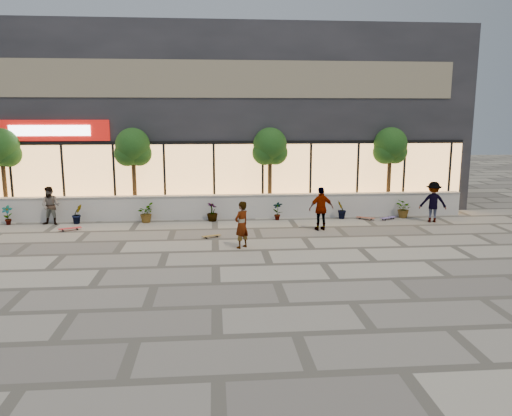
{
  "coord_description": "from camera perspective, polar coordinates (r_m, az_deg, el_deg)",
  "views": [
    {
      "loc": [
        -0.03,
        -14.43,
        4.45
      ],
      "look_at": [
        1.42,
        2.38,
        1.3
      ],
      "focal_mm": 35.0,
      "sensor_mm": 36.0,
      "label": 1
    }
  ],
  "objects": [
    {
      "name": "shrub_a",
      "position": [
        22.89,
        -26.54,
        -0.73
      ],
      "size": [
        0.43,
        0.29,
        0.81
      ],
      "primitive_type": "imported",
      "color": "#1A3D13",
      "rests_on": "ground"
    },
    {
      "name": "shrub_e",
      "position": [
        21.44,
        2.48,
        -0.31
      ],
      "size": [
        0.46,
        0.35,
        0.81
      ],
      "primitive_type": "imported",
      "rotation": [
        0.0,
        0.0,
        3.28
      ],
      "color": "#1A3D13",
      "rests_on": "ground"
    },
    {
      "name": "tree_west",
      "position": [
        23.92,
        -27.08,
        5.91
      ],
      "size": [
        1.6,
        1.5,
        3.92
      ],
      "color": "#402E17",
      "rests_on": "ground"
    },
    {
      "name": "tree_midwest",
      "position": [
        22.45,
        -13.89,
        6.52
      ],
      "size": [
        1.6,
        1.5,
        3.92
      ],
      "color": "#402E17",
      "rests_on": "ground"
    },
    {
      "name": "tree_mideast",
      "position": [
        22.32,
        1.61,
        6.81
      ],
      "size": [
        1.6,
        1.5,
        3.92
      ],
      "color": "#402E17",
      "rests_on": "ground"
    },
    {
      "name": "skater_right_far",
      "position": [
        22.24,
        19.58,
        0.66
      ],
      "size": [
        1.24,
        0.9,
        1.71
      ],
      "primitive_type": "imported",
      "rotation": [
        0.0,
        0.0,
        2.88
      ],
      "color": "maroon",
      "rests_on": "ground"
    },
    {
      "name": "shrub_b",
      "position": [
        22.01,
        -19.76,
        -0.65
      ],
      "size": [
        0.57,
        0.57,
        0.81
      ],
      "primitive_type": "imported",
      "rotation": [
        0.0,
        0.0,
        0.82
      ],
      "color": "#1A3D13",
      "rests_on": "ground"
    },
    {
      "name": "shrub_c",
      "position": [
        21.46,
        -12.52,
        -0.55
      ],
      "size": [
        0.68,
        0.77,
        0.81
      ],
      "primitive_type": "imported",
      "rotation": [
        0.0,
        0.0,
        1.64
      ],
      "color": "#1A3D13",
      "rests_on": "ground"
    },
    {
      "name": "skater_left",
      "position": [
        22.08,
        -22.42,
        0.23
      ],
      "size": [
        0.84,
        0.69,
        1.59
      ],
      "primitive_type": "imported",
      "rotation": [
        0.0,
        0.0,
        -0.12
      ],
      "color": "tan",
      "rests_on": "ground"
    },
    {
      "name": "skater_center",
      "position": [
        16.86,
        -1.66,
        -1.93
      ],
      "size": [
        0.69,
        0.68,
        1.6
      ],
      "primitive_type": "imported",
      "rotation": [
        0.0,
        0.0,
        3.9
      ],
      "color": "white",
      "rests_on": "ground"
    },
    {
      "name": "skateboard_right_far",
      "position": [
        22.3,
        14.87,
        -1.08
      ],
      "size": [
        0.83,
        0.58,
        0.1
      ],
      "rotation": [
        0.0,
        0.0,
        0.5
      ],
      "color": "#5F4C8C",
      "rests_on": "ground"
    },
    {
      "name": "shrub_f",
      "position": [
        21.97,
        9.75,
        -0.19
      ],
      "size": [
        0.55,
        0.57,
        0.81
      ],
      "primitive_type": "imported",
      "rotation": [
        0.0,
        0.0,
        4.1
      ],
      "color": "#1A3D13",
      "rests_on": "ground"
    },
    {
      "name": "skateboard_center",
      "position": [
        18.47,
        -5.12,
        -3.18
      ],
      "size": [
        0.74,
        0.45,
        0.09
      ],
      "rotation": [
        0.0,
        0.0,
        0.39
      ],
      "color": "brown",
      "rests_on": "ground"
    },
    {
      "name": "shrub_g",
      "position": [
        22.84,
        16.56,
        -0.07
      ],
      "size": [
        0.77,
        0.84,
        0.81
      ],
      "primitive_type": "imported",
      "rotation": [
        0.0,
        0.0,
        4.92
      ],
      "color": "#1A3D13",
      "rests_on": "ground"
    },
    {
      "name": "skater_right_near",
      "position": [
        19.61,
        7.47,
        -0.08
      ],
      "size": [
        1.05,
        0.57,
        1.71
      ],
      "primitive_type": "imported",
      "rotation": [
        0.0,
        0.0,
        3.3
      ],
      "color": "white",
      "rests_on": "ground"
    },
    {
      "name": "skateboard_right_near",
      "position": [
        22.07,
        12.4,
        -1.09
      ],
      "size": [
        0.79,
        0.62,
        0.1
      ],
      "rotation": [
        0.0,
        0.0,
        -0.58
      ],
      "color": "brown",
      "rests_on": "ground"
    },
    {
      "name": "tree_east",
      "position": [
        23.58,
        15.1,
        6.65
      ],
      "size": [
        1.6,
        1.5,
        3.92
      ],
      "color": "#402E17",
      "rests_on": "ground"
    },
    {
      "name": "ground",
      "position": [
        15.1,
        -4.62,
        -6.6
      ],
      "size": [
        80.0,
        80.0,
        0.0
      ],
      "primitive_type": "plane",
      "color": "#A5A08F",
      "rests_on": "ground"
    },
    {
      "name": "retail_building",
      "position": [
        26.91,
        -4.93,
        10.1
      ],
      "size": [
        24.0,
        9.17,
        8.5
      ],
      "color": "#222327",
      "rests_on": "ground"
    },
    {
      "name": "planter_wall",
      "position": [
        21.78,
        -4.76,
        0.15
      ],
      "size": [
        22.0,
        0.42,
        1.04
      ],
      "color": "beige",
      "rests_on": "ground"
    },
    {
      "name": "skateboard_left",
      "position": [
        20.84,
        -20.5,
        -2.19
      ],
      "size": [
        0.87,
        0.54,
        0.1
      ],
      "rotation": [
        0.0,
        0.0,
        0.4
      ],
      "color": "red",
      "rests_on": "ground"
    },
    {
      "name": "shrub_d",
      "position": [
        21.27,
        -5.02,
        -0.43
      ],
      "size": [
        0.64,
        0.64,
        0.81
      ],
      "primitive_type": "imported",
      "rotation": [
        0.0,
        0.0,
        2.46
      ],
      "color": "#1A3D13",
      "rests_on": "ground"
    }
  ]
}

